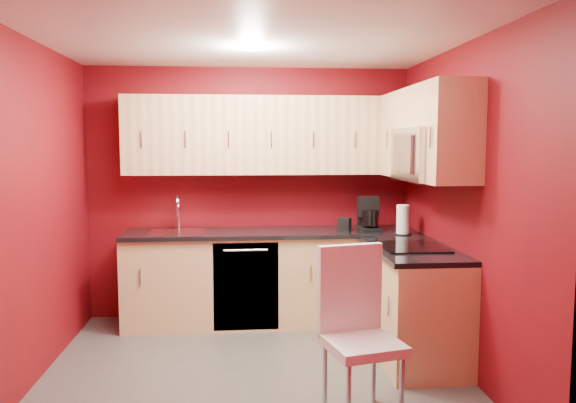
{
  "coord_description": "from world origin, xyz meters",
  "views": [
    {
      "loc": [
        -0.1,
        -4.16,
        1.73
      ],
      "look_at": [
        0.31,
        0.55,
        1.26
      ],
      "focal_mm": 35.0,
      "sensor_mm": 36.0,
      "label": 1
    }
  ],
  "objects": [
    {
      "name": "floor",
      "position": [
        0.0,
        0.0,
        0.0
      ],
      "size": [
        3.2,
        3.2,
        0.0
      ],
      "primitive_type": "plane",
      "color": "#4C4A47",
      "rests_on": "ground"
    },
    {
      "name": "ceiling",
      "position": [
        0.0,
        0.0,
        2.5
      ],
      "size": [
        3.2,
        3.2,
        0.0
      ],
      "primitive_type": "plane",
      "rotation": [
        3.14,
        0.0,
        0.0
      ],
      "color": "white",
      "rests_on": "wall_back"
    },
    {
      "name": "wall_back",
      "position": [
        0.0,
        1.5,
        1.25
      ],
      "size": [
        3.2,
        0.0,
        3.2
      ],
      "primitive_type": "plane",
      "rotation": [
        1.57,
        0.0,
        0.0
      ],
      "color": "maroon",
      "rests_on": "floor"
    },
    {
      "name": "wall_front",
      "position": [
        0.0,
        -1.5,
        1.25
      ],
      "size": [
        3.2,
        0.0,
        3.2
      ],
      "primitive_type": "plane",
      "rotation": [
        -1.57,
        0.0,
        0.0
      ],
      "color": "maroon",
      "rests_on": "floor"
    },
    {
      "name": "wall_left",
      "position": [
        -1.6,
        0.0,
        1.25
      ],
      "size": [
        0.0,
        3.0,
        3.0
      ],
      "primitive_type": "plane",
      "rotation": [
        1.57,
        0.0,
        1.57
      ],
      "color": "maroon",
      "rests_on": "floor"
    },
    {
      "name": "wall_right",
      "position": [
        1.6,
        0.0,
        1.25
      ],
      "size": [
        0.0,
        3.0,
        3.0
      ],
      "primitive_type": "plane",
      "rotation": [
        1.57,
        0.0,
        -1.57
      ],
      "color": "maroon",
      "rests_on": "floor"
    },
    {
      "name": "base_cabinets_back",
      "position": [
        0.2,
        1.2,
        0.43
      ],
      "size": [
        2.8,
        0.6,
        0.87
      ],
      "primitive_type": "cube",
      "color": "tan",
      "rests_on": "floor"
    },
    {
      "name": "base_cabinets_right",
      "position": [
        1.3,
        0.25,
        0.43
      ],
      "size": [
        0.6,
        1.3,
        0.87
      ],
      "primitive_type": "cube",
      "color": "tan",
      "rests_on": "floor"
    },
    {
      "name": "countertop_back",
      "position": [
        0.2,
        1.19,
        0.89
      ],
      "size": [
        2.8,
        0.63,
        0.04
      ],
      "primitive_type": "cube",
      "color": "black",
      "rests_on": "base_cabinets_back"
    },
    {
      "name": "countertop_right",
      "position": [
        1.29,
        0.23,
        0.89
      ],
      "size": [
        0.63,
        1.27,
        0.04
      ],
      "primitive_type": "cube",
      "color": "black",
      "rests_on": "base_cabinets_right"
    },
    {
      "name": "upper_cabinets_back",
      "position": [
        0.2,
        1.32,
        1.83
      ],
      "size": [
        2.8,
        0.35,
        0.75
      ],
      "primitive_type": "cube",
      "color": "#E9BE84",
      "rests_on": "wall_back"
    },
    {
      "name": "upper_cabinets_right",
      "position": [
        1.42,
        0.44,
        1.89
      ],
      "size": [
        0.35,
        1.55,
        0.75
      ],
      "color": "#E9BE84",
      "rests_on": "wall_right"
    },
    {
      "name": "microwave",
      "position": [
        1.39,
        0.2,
        1.66
      ],
      "size": [
        0.42,
        0.76,
        0.42
      ],
      "color": "silver",
      "rests_on": "upper_cabinets_right"
    },
    {
      "name": "cooktop",
      "position": [
        1.28,
        0.2,
        0.92
      ],
      "size": [
        0.5,
        0.55,
        0.01
      ],
      "primitive_type": "cube",
      "color": "black",
      "rests_on": "countertop_right"
    },
    {
      "name": "sink",
      "position": [
        -0.7,
        1.2,
        0.94
      ],
      "size": [
        0.52,
        0.42,
        0.35
      ],
      "color": "silver",
      "rests_on": "countertop_back"
    },
    {
      "name": "dishwasher_front",
      "position": [
        -0.05,
        0.91,
        0.43
      ],
      "size": [
        0.6,
        0.02,
        0.82
      ],
      "primitive_type": "cube",
      "color": "black",
      "rests_on": "base_cabinets_back"
    },
    {
      "name": "downlight",
      "position": [
        0.0,
        0.3,
        2.48
      ],
      "size": [
        0.2,
        0.2,
        0.01
      ],
      "primitive_type": "cylinder",
      "color": "white",
      "rests_on": "ceiling"
    },
    {
      "name": "coffee_maker",
      "position": [
        1.14,
        1.1,
        1.07
      ],
      "size": [
        0.2,
        0.27,
        0.32
      ],
      "primitive_type": null,
      "rotation": [
        0.0,
        0.0,
        0.04
      ],
      "color": "black",
      "rests_on": "countertop_back"
    },
    {
      "name": "napkin_holder",
      "position": [
        0.9,
        1.12,
        0.97
      ],
      "size": [
        0.15,
        0.15,
        0.12
      ],
      "primitive_type": null,
      "rotation": [
        0.0,
        0.0,
        -0.41
      ],
      "color": "black",
      "rests_on": "countertop_back"
    },
    {
      "name": "paper_towel",
      "position": [
        1.4,
        0.85,
        1.05
      ],
      "size": [
        0.16,
        0.16,
        0.27
      ],
      "primitive_type": null,
      "rotation": [
        0.0,
        0.0,
        0.02
      ],
      "color": "white",
      "rests_on": "countertop_right"
    },
    {
      "name": "dining_chair",
      "position": [
        0.66,
        -0.79,
        0.54
      ],
      "size": [
        0.53,
        0.55,
        1.09
      ],
      "primitive_type": null,
      "rotation": [
        0.0,
        0.0,
        0.23
      ],
      "color": "white",
      "rests_on": "floor"
    }
  ]
}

